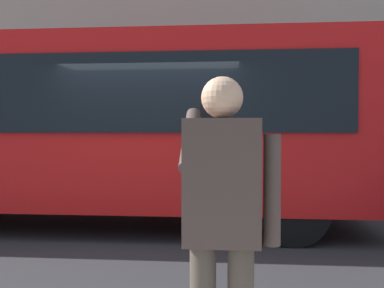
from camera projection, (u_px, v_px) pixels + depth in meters
ground_plane at (155, 235)px, 6.62m from camera, size 60.00×60.00×0.00m
red_bus at (101, 125)px, 7.32m from camera, size 9.05×2.54×3.08m
pedestrian_photographer at (223, 212)px, 2.31m from camera, size 0.53×0.52×1.70m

